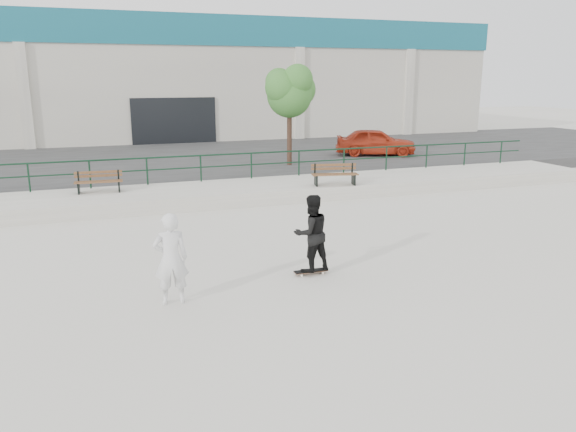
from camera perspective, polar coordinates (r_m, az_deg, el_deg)
name	(u,v)px	position (r m, az deg, el deg)	size (l,w,h in m)	color
ground	(346,287)	(12.21, 5.95, -7.22)	(120.00, 120.00, 0.00)	beige
ledge	(235,193)	(20.78, -5.37, 2.39)	(30.00, 3.00, 0.50)	#B4B1A4
parking_strip	(193,161)	(28.98, -9.59, 5.54)	(60.00, 14.00, 0.50)	#303030
railing	(226,161)	(21.85, -6.29, 5.58)	(28.00, 0.06, 1.03)	#12311E
commercial_building	(155,74)	(42.53, -13.33, 13.84)	(44.20, 16.33, 8.00)	silver
bench_left	(99,182)	(20.52, -18.68, 3.31)	(1.62, 0.56, 0.74)	#4E281A
bench_right	(335,175)	(20.84, 4.75, 4.22)	(1.76, 0.83, 0.78)	#4E281A
tree	(290,90)	(25.40, 0.21, 12.70)	(2.50, 2.23, 4.45)	#453022
red_car	(376,142)	(29.10, 8.88, 7.46)	(1.62, 4.03, 1.37)	#AC2B15
skateboard	(311,271)	(12.91, 2.34, -5.62)	(0.78, 0.22, 0.09)	black
standing_skater	(311,233)	(12.63, 2.38, -1.76)	(0.86, 0.67, 1.76)	black
seated_skater	(171,259)	(11.26, -11.82, -4.28)	(0.68, 0.44, 1.86)	silver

